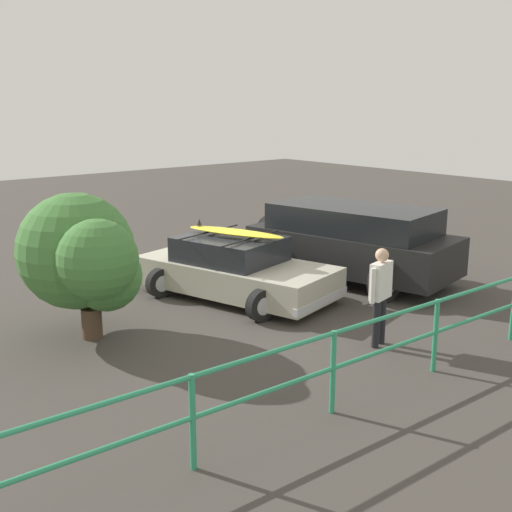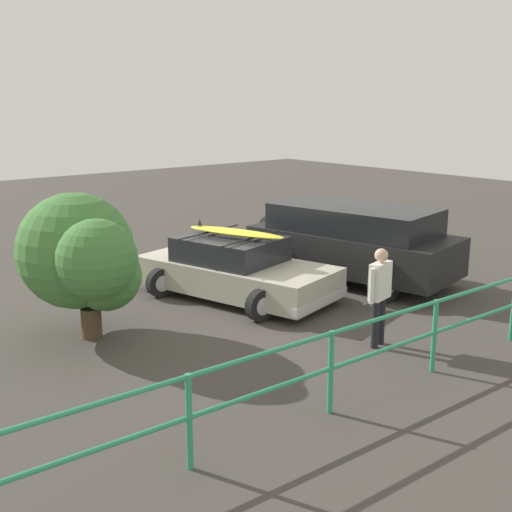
% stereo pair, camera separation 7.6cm
% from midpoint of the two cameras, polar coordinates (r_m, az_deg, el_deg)
% --- Properties ---
extents(ground_plane, '(44.00, 44.00, 0.02)m').
position_cam_midpoint_polar(ground_plane, '(13.08, -2.66, -3.33)').
color(ground_plane, '#423D38').
rests_on(ground_plane, ground).
extents(sedan_car, '(2.91, 4.29, 1.49)m').
position_cam_midpoint_polar(sedan_car, '(12.68, -1.71, -1.14)').
color(sedan_car, '#B7B29E').
rests_on(sedan_car, ground).
extents(suv_car, '(3.28, 4.76, 1.63)m').
position_cam_midpoint_polar(suv_car, '(13.97, 8.71, 1.32)').
color(suv_car, black).
rests_on(suv_car, ground).
extents(person_bystander, '(0.61, 0.27, 1.59)m').
position_cam_midpoint_polar(person_bystander, '(10.22, 11.16, -2.82)').
color(person_bystander, black).
rests_on(person_bystander, ground).
extents(railing_fence, '(10.32, 0.42, 1.08)m').
position_cam_midpoint_polar(railing_fence, '(8.73, 11.80, -7.29)').
color(railing_fence, '#2D9366').
rests_on(railing_fence, ground).
extents(bush_near_left, '(1.91, 2.45, 2.38)m').
position_cam_midpoint_polar(bush_near_left, '(10.73, -14.89, 0.04)').
color(bush_near_left, '#4C3828').
rests_on(bush_near_left, ground).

